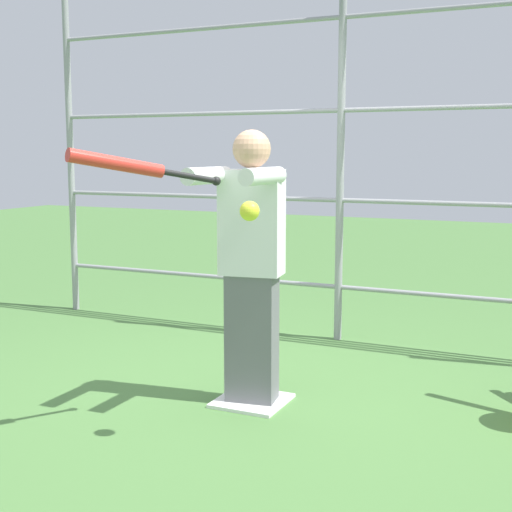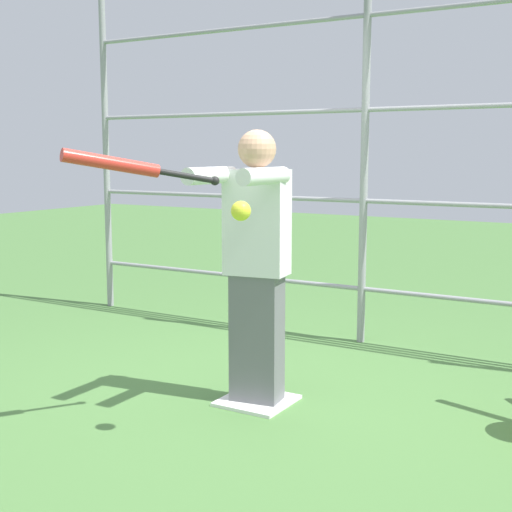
% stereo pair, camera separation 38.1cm
% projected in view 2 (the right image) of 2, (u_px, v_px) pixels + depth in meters
% --- Properties ---
extents(ground_plane, '(24.00, 24.00, 0.00)m').
position_uv_depth(ground_plane, '(257.00, 402.00, 4.24)').
color(ground_plane, '#4C7A3D').
extents(home_plate, '(0.40, 0.40, 0.02)m').
position_uv_depth(home_plate, '(257.00, 401.00, 4.24)').
color(home_plate, white).
rests_on(home_plate, ground).
extents(fence_backstop, '(5.26, 0.06, 2.90)m').
position_uv_depth(fence_backstop, '(365.00, 156.00, 5.39)').
color(fence_backstop, '#939399').
rests_on(fence_backstop, ground).
extents(batter, '(0.41, 0.58, 1.60)m').
position_uv_depth(batter, '(256.00, 259.00, 4.10)').
color(batter, slate).
rests_on(batter, ground).
extents(baseball_bat_swinging, '(0.45, 0.73, 0.19)m').
position_uv_depth(baseball_bat_swinging, '(125.00, 166.00, 3.44)').
color(baseball_bat_swinging, black).
extents(softball_in_flight, '(0.10, 0.10, 0.10)m').
position_uv_depth(softball_in_flight, '(241.00, 211.00, 3.37)').
color(softball_in_flight, yellow).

